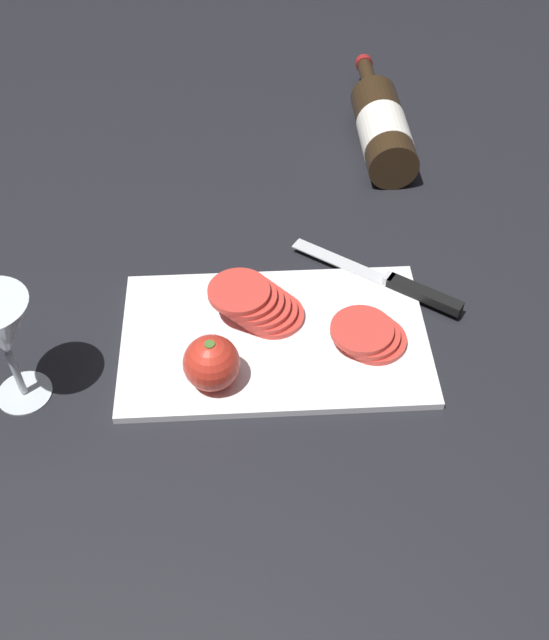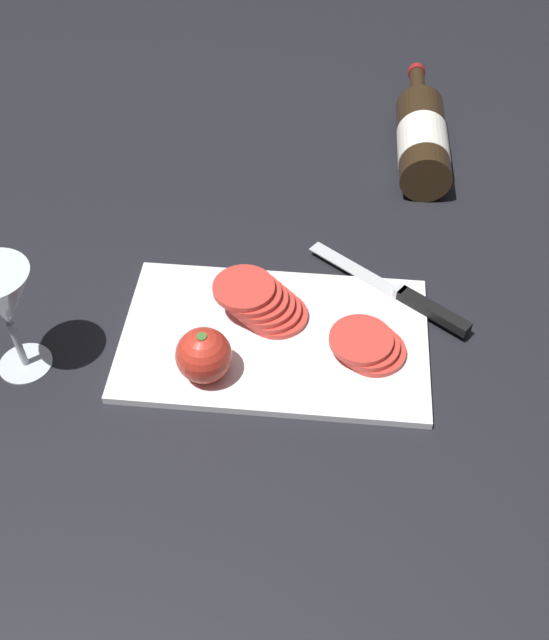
% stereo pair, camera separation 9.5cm
% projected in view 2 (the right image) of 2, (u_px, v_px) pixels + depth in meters
% --- Properties ---
extents(ground_plane, '(3.00, 3.00, 0.00)m').
position_uv_depth(ground_plane, '(231.00, 353.00, 0.96)').
color(ground_plane, black).
extents(cutting_board, '(0.40, 0.24, 0.01)m').
position_uv_depth(cutting_board, '(274.00, 338.00, 0.97)').
color(cutting_board, white).
rests_on(cutting_board, ground_plane).
extents(wine_bottle, '(0.08, 0.33, 0.08)m').
position_uv_depth(wine_bottle, '(422.00, 139.00, 1.22)').
color(wine_bottle, '#332314').
rests_on(wine_bottle, ground_plane).
extents(wine_glass, '(0.09, 0.09, 0.16)m').
position_uv_depth(wine_glass, '(2.00, 302.00, 0.87)').
color(wine_glass, silver).
rests_on(wine_glass, ground_plane).
extents(whole_tomato, '(0.07, 0.07, 0.07)m').
position_uv_depth(whole_tomato, '(204.00, 355.00, 0.90)').
color(whole_tomato, red).
rests_on(whole_tomato, cutting_board).
extents(knife, '(0.22, 0.17, 0.01)m').
position_uv_depth(knife, '(416.00, 302.00, 1.00)').
color(knife, silver).
rests_on(knife, cutting_board).
extents(tomato_slice_stack_near, '(0.13, 0.09, 0.05)m').
position_uv_depth(tomato_slice_stack_near, '(261.00, 302.00, 0.98)').
color(tomato_slice_stack_near, '#D63D33').
rests_on(tomato_slice_stack_near, cutting_board).
extents(tomato_slice_stack_far, '(0.10, 0.08, 0.02)m').
position_uv_depth(tomato_slice_stack_far, '(368.00, 345.00, 0.94)').
color(tomato_slice_stack_far, '#D63D33').
rests_on(tomato_slice_stack_far, cutting_board).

